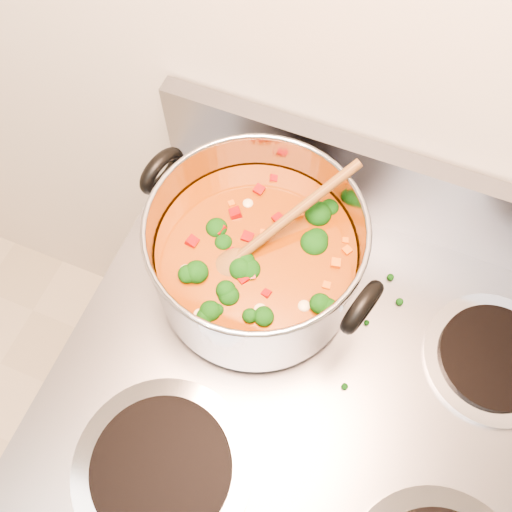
# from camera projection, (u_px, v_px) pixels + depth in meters

# --- Properties ---
(electric_range) EXTENTS (0.78, 0.71, 1.08)m
(electric_range) POSITION_uv_depth(u_px,v_px,m) (308.00, 453.00, 1.19)
(electric_range) COLOR gray
(electric_range) RESTS_ON ground
(stockpot) EXTENTS (0.35, 0.29, 0.17)m
(stockpot) POSITION_uv_depth(u_px,v_px,m) (256.00, 256.00, 0.79)
(stockpot) COLOR #A6A6AE
(stockpot) RESTS_ON electric_range
(wooden_spoon) EXTENTS (0.16, 0.21, 0.10)m
(wooden_spoon) POSITION_uv_depth(u_px,v_px,m) (261.00, 239.00, 0.75)
(wooden_spoon) COLOR brown
(wooden_spoon) RESTS_ON stockpot
(cooktop_crumbs) EXTENTS (0.37, 0.32, 0.01)m
(cooktop_crumbs) POSITION_uv_depth(u_px,v_px,m) (290.00, 269.00, 0.87)
(cooktop_crumbs) COLOR black
(cooktop_crumbs) RESTS_ON electric_range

